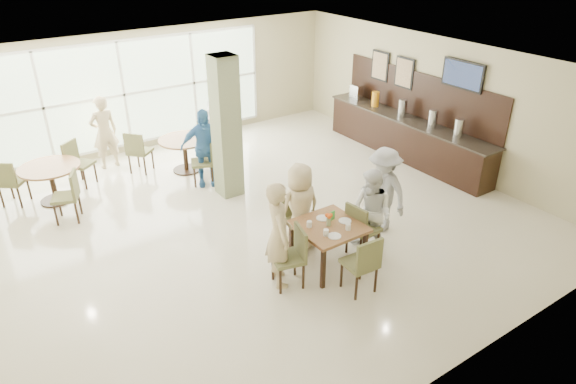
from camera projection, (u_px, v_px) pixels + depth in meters
ground at (242, 223)px, 9.42m from camera, size 10.00×10.00×0.00m
room_shell at (238, 136)px, 8.63m from camera, size 10.00×10.00×10.00m
window_bank at (124, 95)px, 11.79m from camera, size 7.00×0.04×7.00m
column at (226, 128)px, 9.85m from camera, size 0.45×0.45×2.80m
main_table at (328, 230)px, 7.95m from camera, size 0.97×0.97×0.75m
round_table_left at (51, 174)px, 9.91m from camera, size 1.15×1.15×0.75m
round_table_right at (184, 146)px, 11.19m from camera, size 1.10×1.10×0.75m
chairs_main_table at (328, 241)px, 8.00m from camera, size 2.01×1.95×0.95m
chairs_table_left at (53, 180)px, 9.93m from camera, size 1.94×1.95×0.95m
chairs_table_right at (184, 150)px, 11.26m from camera, size 2.27×1.91×0.95m
tabletop_clutter at (330, 223)px, 7.84m from camera, size 0.70×0.72×0.21m
buffet_counter at (406, 134)px, 11.89m from camera, size 0.64×4.70×1.95m
wall_tv at (463, 75)px, 10.46m from camera, size 0.06×1.00×0.58m
framed_art_a at (404, 73)px, 11.77m from camera, size 0.05×0.55×0.70m
framed_art_b at (380, 66)px, 12.36m from camera, size 0.05×0.55×0.70m
teen_left at (279, 234)px, 7.50m from camera, size 0.58×0.71×1.68m
teen_far at (300, 207)px, 8.38m from camera, size 0.75×0.42×1.53m
teen_right at (371, 213)px, 8.25m from camera, size 0.64×0.78×1.48m
teen_standing at (383, 190)px, 8.91m from camera, size 0.62×1.03×1.55m
adult_a at (204, 148)px, 10.48m from camera, size 1.10×0.88×1.64m
adult_b at (217, 132)px, 11.44m from camera, size 1.03×1.52×1.51m
adult_standing at (104, 132)px, 11.25m from camera, size 0.62×0.43×1.65m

